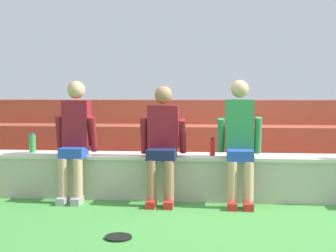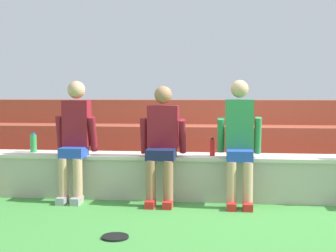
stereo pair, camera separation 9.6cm
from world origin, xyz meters
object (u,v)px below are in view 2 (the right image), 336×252
Objects in this scene: person_center at (162,140)px; water_bottle_near_left at (33,143)px; person_right_of_center at (239,139)px; water_bottle_mid_right at (212,147)px; person_left_of_center at (75,137)px; frisbee at (115,237)px.

person_center reaches higher than water_bottle_near_left.
water_bottle_near_left is (-1.67, 0.29, -0.08)m from person_center.
person_right_of_center is 6.53× the size of water_bottle_mid_right.
person_left_of_center is at bearing 179.59° from person_right_of_center.
person_right_of_center is 5.96× the size of frisbee.
water_bottle_near_left is (-2.24, 0.08, 0.01)m from water_bottle_mid_right.
water_bottle_mid_right is (1.61, 0.20, -0.13)m from person_left_of_center.
person_center is 6.23× the size of water_bottle_mid_right.
person_right_of_center is 1.92m from frisbee.
person_center is at bearing -9.82° from water_bottle_near_left.
person_left_of_center is 0.70m from water_bottle_near_left.
water_bottle_mid_right is at bearing 20.12° from person_center.
water_bottle_mid_right is 1.89m from frisbee.
person_right_of_center is 2.56m from water_bottle_near_left.
water_bottle_mid_right is 0.90× the size of water_bottle_near_left.
person_right_of_center is at bearing -0.41° from person_left_of_center.
person_center is 0.95× the size of person_right_of_center.
person_center is at bearing 179.56° from person_right_of_center.
person_left_of_center is at bearing 119.97° from frisbee.
person_left_of_center is 5.93× the size of frisbee.
person_right_of_center is at bearing -6.61° from water_bottle_near_left.
person_center is 0.88m from person_right_of_center.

